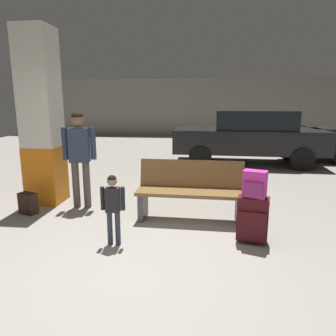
{
  "coord_description": "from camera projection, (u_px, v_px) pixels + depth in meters",
  "views": [
    {
      "loc": [
        0.74,
        -3.01,
        1.79
      ],
      "look_at": [
        0.28,
        1.3,
        0.85
      ],
      "focal_mm": 33.66,
      "sensor_mm": 36.0,
      "label": 1
    }
  ],
  "objects": [
    {
      "name": "ground_plane",
      "position": [
        169.0,
        181.0,
        7.27
      ],
      "size": [
        18.0,
        18.0,
        0.1
      ],
      "primitive_type": "cube",
      "color": "gray"
    },
    {
      "name": "suitcase",
      "position": [
        253.0,
        219.0,
        3.97
      ],
      "size": [
        0.41,
        0.3,
        0.6
      ],
      "color": "#471419",
      "rests_on": "ground_plane"
    },
    {
      "name": "backpack_bright",
      "position": [
        255.0,
        184.0,
        3.87
      ],
      "size": [
        0.32,
        0.26,
        0.34
      ],
      "color": "#D833A5",
      "rests_on": "suitcase"
    },
    {
      "name": "child",
      "position": [
        113.0,
        202.0,
        3.87
      ],
      "size": [
        0.3,
        0.18,
        0.9
      ],
      "color": "#33384C",
      "rests_on": "ground_plane"
    },
    {
      "name": "parked_car_near",
      "position": [
        249.0,
        135.0,
        8.9
      ],
      "size": [
        4.16,
        1.91,
        1.51
      ],
      "color": "black",
      "rests_on": "ground_plane"
    },
    {
      "name": "structural_pillar",
      "position": [
        42.0,
        119.0,
        5.36
      ],
      "size": [
        0.57,
        0.57,
        2.97
      ],
      "color": "orange",
      "rests_on": "ground_plane"
    },
    {
      "name": "bench",
      "position": [
        190.0,
        191.0,
        4.75
      ],
      "size": [
        1.62,
        0.58,
        0.89
      ],
      "color": "brown",
      "rests_on": "ground_plane"
    },
    {
      "name": "adult",
      "position": [
        79.0,
        150.0,
        5.17
      ],
      "size": [
        0.54,
        0.24,
        1.61
      ],
      "color": "brown",
      "rests_on": "ground_plane"
    },
    {
      "name": "garage_back_wall",
      "position": [
        188.0,
        108.0,
        15.58
      ],
      "size": [
        18.0,
        0.12,
        2.8
      ],
      "primitive_type": "cube",
      "color": "gray",
      "rests_on": "ground_plane"
    },
    {
      "name": "backpack_dark_floor",
      "position": [
        28.0,
        203.0,
        5.04
      ],
      "size": [
        0.32,
        0.27,
        0.34
      ],
      "color": "black",
      "rests_on": "ground_plane"
    }
  ]
}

